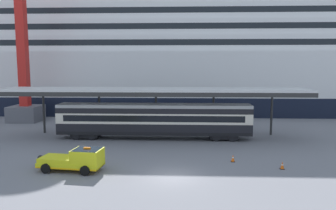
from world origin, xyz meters
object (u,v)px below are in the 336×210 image
(traffic_cone_near, at_px, (233,158))
(traffic_cone_mid, at_px, (282,165))
(service_truck, at_px, (77,159))
(quay_bollard, at_px, (40,160))
(cruise_ship, at_px, (108,49))
(dockside_crane, at_px, (23,7))
(train_carriage, at_px, (154,119))

(traffic_cone_near, height_order, traffic_cone_mid, traffic_cone_near)
(traffic_cone_near, bearing_deg, traffic_cone_mid, -26.77)
(service_truck, distance_m, quay_bollard, 3.75)
(cruise_ship, distance_m, traffic_cone_mid, 49.60)
(service_truck, height_order, quay_bollard, service_truck)
(cruise_ship, relative_size, dockside_crane, 2.88)
(traffic_cone_mid, bearing_deg, service_truck, -175.91)
(traffic_cone_near, distance_m, dockside_crane, 38.55)
(traffic_cone_mid, relative_size, dockside_crane, 0.01)
(cruise_ship, height_order, traffic_cone_mid, cruise_ship)
(service_truck, relative_size, traffic_cone_mid, 8.37)
(service_truck, relative_size, quay_bollard, 5.63)
(train_carriage, height_order, traffic_cone_mid, train_carriage)
(quay_bollard, bearing_deg, train_carriage, 51.02)
(traffic_cone_near, bearing_deg, quay_bollard, -173.16)
(train_carriage, distance_m, dockside_crane, 27.59)
(service_truck, distance_m, traffic_cone_mid, 17.06)
(dockside_crane, bearing_deg, traffic_cone_near, -35.41)
(cruise_ship, distance_m, train_carriage, 34.67)
(dockside_crane, distance_m, quay_bollard, 29.99)
(cruise_ship, height_order, train_carriage, cruise_ship)
(traffic_cone_near, bearing_deg, service_truck, -166.63)
(cruise_ship, distance_m, dockside_crane, 21.98)
(cruise_ship, bearing_deg, service_truck, -80.76)
(train_carriage, distance_m, traffic_cone_near, 12.09)
(traffic_cone_mid, bearing_deg, dockside_crane, 145.54)
(traffic_cone_mid, xyz_separation_m, dockside_crane, (-32.04, 21.99, 16.93))
(train_carriage, bearing_deg, traffic_cone_near, -48.69)
(cruise_ship, height_order, traffic_cone_near, cruise_ship)
(train_carriage, distance_m, service_truck, 13.28)
(cruise_ship, relative_size, quay_bollard, 171.86)
(train_carriage, xyz_separation_m, dockside_crane, (-20.36, 11.11, 14.94))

